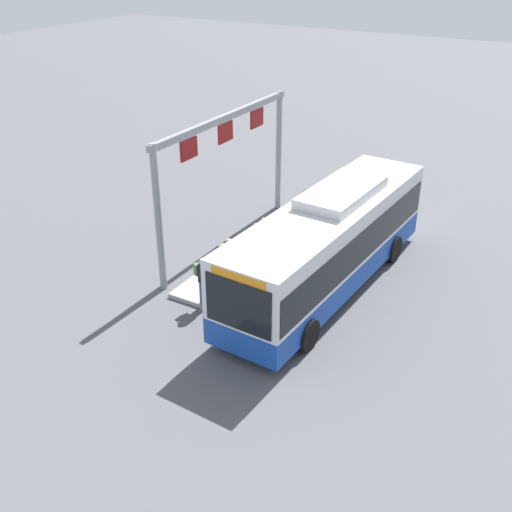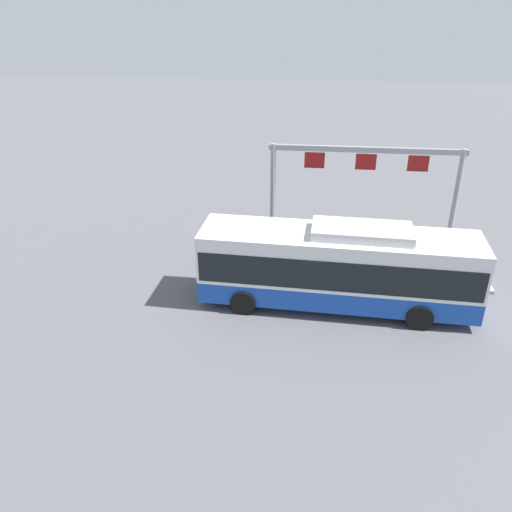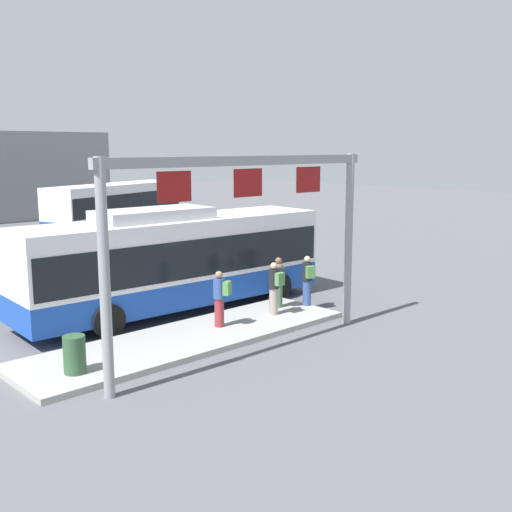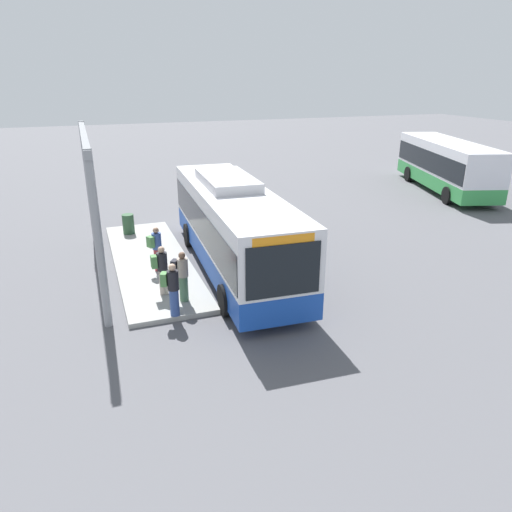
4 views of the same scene
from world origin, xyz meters
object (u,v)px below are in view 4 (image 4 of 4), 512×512
(trash_bin, at_px, (128,224))
(bus_background_left, at_px, (446,163))
(bus_main, at_px, (233,224))
(person_waiting_near, at_px, (182,275))
(person_waiting_far, at_px, (172,288))
(person_boarding, at_px, (162,269))
(person_waiting_mid, at_px, (156,248))

(trash_bin, bearing_deg, bus_background_left, 97.63)
(bus_main, relative_size, person_waiting_near, 6.44)
(bus_main, relative_size, person_waiting_far, 6.44)
(person_boarding, distance_m, person_waiting_near, 0.89)
(person_waiting_mid, bearing_deg, person_boarding, -120.55)
(person_boarding, relative_size, person_waiting_near, 1.00)
(person_waiting_near, bearing_deg, person_waiting_mid, 129.87)
(bus_main, bearing_deg, person_waiting_mid, -96.46)
(bus_background_left, relative_size, trash_bin, 11.75)
(person_waiting_mid, bearing_deg, bus_main, -35.37)
(person_boarding, height_order, person_waiting_far, same)
(bus_main, relative_size, trash_bin, 11.95)
(bus_background_left, distance_m, trash_bin, 20.16)
(bus_main, height_order, bus_background_left, bus_main)
(person_waiting_near, relative_size, person_waiting_far, 1.00)
(bus_main, xyz_separation_m, bus_background_left, (-8.01, 16.59, -0.03))
(bus_main, height_order, person_waiting_far, bus_main)
(person_waiting_near, bearing_deg, bus_background_left, 61.00)
(person_boarding, height_order, person_waiting_mid, same)
(bus_background_left, xyz_separation_m, person_waiting_mid, (7.56, -19.41, -0.73))
(bus_background_left, relative_size, person_boarding, 6.33)
(bus_main, distance_m, person_waiting_far, 4.43)
(bus_background_left, relative_size, person_waiting_near, 6.33)
(person_waiting_near, relative_size, trash_bin, 1.86)
(person_waiting_mid, height_order, person_waiting_far, same)
(bus_background_left, bearing_deg, person_waiting_far, -43.14)
(bus_background_left, distance_m, person_waiting_mid, 20.84)
(bus_background_left, bearing_deg, trash_bin, -65.47)
(person_boarding, distance_m, person_waiting_far, 1.61)
(person_waiting_mid, bearing_deg, person_waiting_far, -117.86)
(trash_bin, bearing_deg, person_waiting_near, 6.67)
(bus_background_left, distance_m, person_waiting_far, 22.54)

